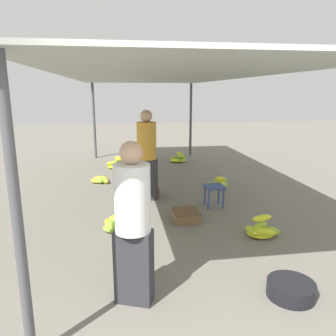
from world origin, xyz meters
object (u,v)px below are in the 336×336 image
at_px(banana_pile_left_0, 115,224).
at_px(shopper_walking_mid, 147,154).
at_px(basin_black, 291,289).
at_px(stool, 214,189).
at_px(banana_pile_right_2, 261,230).
at_px(banana_pile_left_1, 101,180).
at_px(banana_pile_left_2, 118,164).
at_px(banana_pile_right_1, 219,184).
at_px(vendor_foreground, 133,222).
at_px(crate_mid, 186,215).
at_px(banana_pile_right_0, 179,159).
at_px(crate_near, 149,192).

relative_size(banana_pile_left_0, shopper_walking_mid, 0.25).
bearing_deg(basin_black, stool, 90.30).
bearing_deg(stool, basin_black, -89.70).
relative_size(basin_black, banana_pile_right_2, 0.95).
bearing_deg(banana_pile_right_2, banana_pile_left_1, 126.70).
xyz_separation_m(basin_black, banana_pile_left_0, (-1.81, 1.96, 0.02)).
distance_m(banana_pile_left_0, banana_pile_left_2, 4.26).
xyz_separation_m(banana_pile_left_1, banana_pile_right_2, (2.47, -3.31, 0.03)).
bearing_deg(banana_pile_right_1, shopper_walking_mid, -162.67).
xyz_separation_m(banana_pile_left_1, banana_pile_left_2, (0.39, 1.48, 0.04)).
bearing_deg(vendor_foreground, banana_pile_right_1, 61.29).
bearing_deg(banana_pile_left_2, shopper_walking_mid, -78.46).
xyz_separation_m(banana_pile_right_1, banana_pile_right_2, (-0.12, -2.47, 0.01)).
relative_size(banana_pile_left_0, crate_mid, 1.04).
relative_size(banana_pile_right_1, crate_mid, 1.26).
bearing_deg(banana_pile_right_0, basin_black, -90.64).
height_order(banana_pile_left_0, shopper_walking_mid, shopper_walking_mid).
distance_m(basin_black, shopper_walking_mid, 3.69).
xyz_separation_m(stool, crate_mid, (-0.65, -0.58, -0.24)).
bearing_deg(banana_pile_right_2, basin_black, -102.43).
bearing_deg(banana_pile_right_0, banana_pile_right_1, -82.88).
distance_m(stool, crate_near, 1.41).
distance_m(basin_black, banana_pile_right_1, 3.92).
height_order(banana_pile_right_1, banana_pile_right_2, banana_pile_right_2).
bearing_deg(vendor_foreground, banana_pile_left_1, 96.81).
xyz_separation_m(banana_pile_left_0, banana_pile_right_0, (1.89, 4.81, -0.01)).
relative_size(banana_pile_left_2, banana_pile_right_2, 1.22).
distance_m(stool, banana_pile_right_1, 1.24).
bearing_deg(banana_pile_right_0, banana_pile_right_2, -87.43).
bearing_deg(crate_mid, vendor_foreground, -115.17).
height_order(banana_pile_right_2, crate_near, banana_pile_right_2).
xyz_separation_m(banana_pile_left_1, crate_near, (1.01, -1.16, 0.02)).
bearing_deg(banana_pile_left_2, banana_pile_left_1, -104.63).
distance_m(banana_pile_left_0, banana_pile_left_1, 2.80).
distance_m(banana_pile_left_1, crate_mid, 2.96).
distance_m(basin_black, crate_mid, 2.28).
relative_size(stool, basin_black, 0.83).
relative_size(banana_pile_left_2, banana_pile_right_0, 1.20).
xyz_separation_m(banana_pile_left_2, banana_pile_right_1, (2.20, -2.32, -0.01)).
bearing_deg(banana_pile_right_2, banana_pile_left_0, 166.05).
bearing_deg(banana_pile_left_0, banana_pile_right_2, -13.95).
relative_size(banana_pile_right_0, crate_mid, 1.25).
xyz_separation_m(banana_pile_right_0, banana_pile_right_1, (0.36, -2.87, -0.00)).
height_order(banana_pile_left_1, banana_pile_right_0, banana_pile_right_0).
bearing_deg(banana_pile_right_2, banana_pile_left_2, 113.48).
height_order(banana_pile_left_2, crate_near, banana_pile_left_2).
relative_size(stool, banana_pile_right_0, 0.77).
height_order(banana_pile_left_1, crate_mid, crate_mid).
distance_m(vendor_foreground, stool, 3.09).
distance_m(vendor_foreground, shopper_walking_mid, 3.25).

